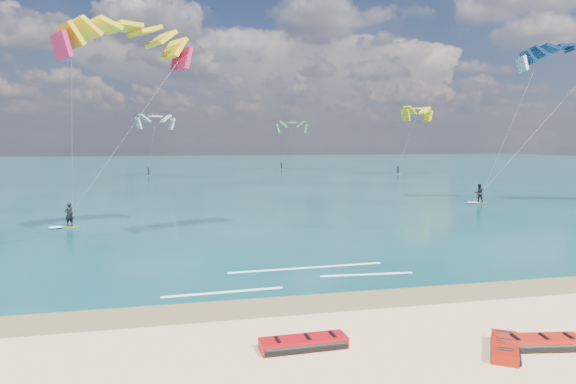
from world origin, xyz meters
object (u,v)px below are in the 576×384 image
(packed_kite_left, at_px, (303,348))
(packed_kite_mid, at_px, (539,348))
(packed_kite_right, at_px, (504,353))
(kitesurfer_far, at_px, (522,117))
(kitesurfer_main, at_px, (96,122))

(packed_kite_left, height_order, packed_kite_mid, packed_kite_mid)
(packed_kite_right, relative_size, kitesurfer_far, 0.14)
(packed_kite_right, bearing_deg, packed_kite_mid, -53.00)
(kitesurfer_far, bearing_deg, packed_kite_mid, -135.10)
(packed_kite_right, height_order, kitesurfer_far, kitesurfer_far)
(packed_kite_left, distance_m, kitesurfer_far, 40.95)
(kitesurfer_main, bearing_deg, kitesurfer_far, -5.07)
(packed_kite_mid, relative_size, kitesurfer_main, 0.19)
(packed_kite_mid, height_order, packed_kite_right, packed_kite_mid)
(packed_kite_left, bearing_deg, packed_kite_right, -17.76)
(packed_kite_right, xyz_separation_m, kitesurfer_far, (22.97, 29.76, 8.31))
(kitesurfer_main, height_order, kitesurfer_far, kitesurfer_far)
(kitesurfer_main, relative_size, kitesurfer_far, 0.90)
(packed_kite_mid, height_order, kitesurfer_main, kitesurfer_main)
(packed_kite_mid, height_order, kitesurfer_far, kitesurfer_far)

